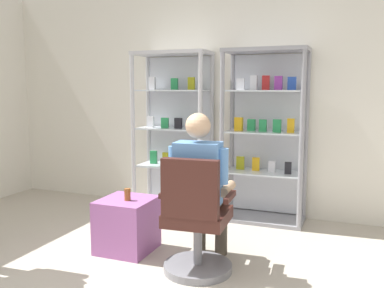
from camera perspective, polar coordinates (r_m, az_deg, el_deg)
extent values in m
cube|color=silver|center=(5.09, 4.43, 6.11)|extent=(6.00, 0.10, 2.70)
cylinder|color=#B7B7BC|center=(5.04, -7.98, 1.48)|extent=(0.05, 0.05, 1.90)
cylinder|color=#B7B7BC|center=(4.69, 1.12, 1.09)|extent=(0.05, 0.05, 1.90)
cylinder|color=#B7B7BC|center=(5.39, -5.90, 1.92)|extent=(0.05, 0.05, 1.90)
cylinder|color=#B7B7BC|center=(5.06, 2.69, 1.57)|extent=(0.05, 0.05, 1.90)
cube|color=#B7B7BC|center=(5.02, -2.70, 12.16)|extent=(0.90, 0.45, 0.04)
cube|color=#B7B7BC|center=(5.21, -2.57, -8.68)|extent=(0.90, 0.45, 0.04)
cube|color=silver|center=(5.23, -1.67, 1.77)|extent=(0.84, 0.02, 1.80)
cube|color=silver|center=(5.09, -2.61, -2.95)|extent=(0.82, 0.39, 0.02)
cube|color=#268C4C|center=(5.19, -5.21, -1.79)|extent=(0.09, 0.05, 0.16)
cube|color=#999919|center=(5.10, -3.56, -1.99)|extent=(0.07, 0.05, 0.15)
cube|color=#264CB2|center=(5.09, -1.52, -2.05)|extent=(0.08, 0.05, 0.14)
cube|color=#999919|center=(5.02, 0.41, -2.14)|extent=(0.09, 0.05, 0.15)
cube|color=silver|center=(5.02, -2.64, 2.10)|extent=(0.82, 0.39, 0.02)
cube|color=silver|center=(5.11, -5.61, 2.99)|extent=(0.08, 0.03, 0.13)
cube|color=#268C4C|center=(5.03, -3.68, 2.88)|extent=(0.09, 0.05, 0.12)
cube|color=black|center=(4.95, -1.86, 2.83)|extent=(0.09, 0.05, 0.12)
cube|color=black|center=(4.91, 0.22, 2.79)|extent=(0.09, 0.04, 0.12)
cube|color=silver|center=(5.00, -2.67, 7.24)|extent=(0.82, 0.39, 0.02)
cube|color=silver|center=(5.06, -5.38, 8.17)|extent=(0.08, 0.05, 0.15)
cube|color=#268C4C|center=(5.04, -2.38, 8.10)|extent=(0.09, 0.05, 0.14)
cube|color=#999919|center=(4.90, -0.09, 8.17)|extent=(0.08, 0.04, 0.14)
cylinder|color=gray|center=(4.61, 4.04, 0.96)|extent=(0.05, 0.05, 1.90)
cylinder|color=gray|center=(4.43, 14.59, 0.46)|extent=(0.05, 0.05, 1.90)
cylinder|color=gray|center=(4.99, 5.42, 1.46)|extent=(0.05, 0.05, 1.90)
cylinder|color=gray|center=(4.82, 15.17, 1.01)|extent=(0.05, 0.05, 1.90)
cube|color=gray|center=(4.68, 10.00, 12.38)|extent=(0.90, 0.45, 0.04)
cube|color=gray|center=(4.89, 9.48, -9.90)|extent=(0.90, 0.45, 0.04)
cube|color=silver|center=(4.90, 10.24, 1.26)|extent=(0.84, 0.02, 1.80)
cube|color=silver|center=(4.76, 9.62, -3.80)|extent=(0.82, 0.39, 0.02)
cube|color=#999919|center=(4.84, 6.54, -2.55)|extent=(0.09, 0.05, 0.15)
cube|color=gold|center=(4.79, 8.62, -2.69)|extent=(0.08, 0.04, 0.15)
cube|color=silver|center=(4.74, 10.73, -3.03)|extent=(0.07, 0.05, 0.12)
cube|color=black|center=(4.67, 12.84, -3.19)|extent=(0.08, 0.05, 0.13)
cube|color=silver|center=(4.69, 9.75, 1.60)|extent=(0.82, 0.39, 0.02)
cube|color=gold|center=(4.72, 6.32, 2.71)|extent=(0.10, 0.06, 0.15)
cube|color=#268C4C|center=(4.73, 8.03, 2.56)|extent=(0.09, 0.05, 0.13)
cube|color=#268C4C|center=(4.65, 9.55, 2.47)|extent=(0.08, 0.04, 0.13)
cube|color=#268C4C|center=(4.61, 11.42, 2.41)|extent=(0.09, 0.05, 0.14)
cube|color=gold|center=(4.60, 13.21, 2.44)|extent=(0.07, 0.05, 0.15)
cube|color=silver|center=(4.66, 9.87, 7.10)|extent=(0.82, 0.39, 0.02)
cube|color=silver|center=(4.75, 6.57, 8.03)|extent=(0.09, 0.05, 0.13)
cube|color=silver|center=(4.72, 8.34, 8.20)|extent=(0.07, 0.04, 0.16)
cube|color=red|center=(4.71, 9.95, 8.15)|extent=(0.08, 0.05, 0.16)
cube|color=purple|center=(4.60, 11.60, 8.07)|extent=(0.08, 0.05, 0.15)
cube|color=#264CB2|center=(4.60, 13.34, 7.96)|extent=(0.09, 0.04, 0.14)
cylinder|color=slate|center=(3.59, 0.78, -16.31)|extent=(0.56, 0.56, 0.06)
cylinder|color=slate|center=(3.51, 0.79, -13.25)|extent=(0.07, 0.07, 0.41)
cube|color=#3F1E19|center=(3.43, 0.80, -9.74)|extent=(0.51, 0.51, 0.10)
cube|color=#3F1E19|center=(3.17, -0.28, -6.07)|extent=(0.44, 0.11, 0.45)
cube|color=#3F1E19|center=(3.32, 5.14, -7.13)|extent=(0.06, 0.30, 0.04)
cube|color=#3F1E19|center=(3.46, -3.35, -6.50)|extent=(0.06, 0.30, 0.04)
cylinder|color=#3F382D|center=(3.57, 3.27, -7.41)|extent=(0.17, 0.41, 0.14)
cylinder|color=#3F382D|center=(3.83, 3.97, -10.70)|extent=(0.11, 0.11, 0.56)
cylinder|color=#3F382D|center=(3.62, 0.17, -7.18)|extent=(0.17, 0.41, 0.14)
cylinder|color=#3F382D|center=(3.88, 1.05, -10.45)|extent=(0.11, 0.11, 0.56)
cube|color=#598CCC|center=(3.35, 0.81, -4.01)|extent=(0.38, 0.25, 0.50)
sphere|color=tan|center=(3.29, 0.82, 2.49)|extent=(0.20, 0.20, 0.20)
cylinder|color=#598CCC|center=(3.28, 4.16, -3.01)|extent=(0.09, 0.09, 0.28)
cylinder|color=tan|center=(3.50, 4.80, -6.03)|extent=(0.10, 0.31, 0.08)
cylinder|color=#598CCC|center=(3.39, -2.44, -2.64)|extent=(0.09, 0.09, 0.28)
cylinder|color=tan|center=(3.60, -1.45, -5.60)|extent=(0.10, 0.31, 0.08)
cube|color=#9E599E|center=(3.97, -8.77, -10.73)|extent=(0.46, 0.47, 0.48)
cylinder|color=brown|center=(3.84, -8.71, -6.75)|extent=(0.06, 0.06, 0.11)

